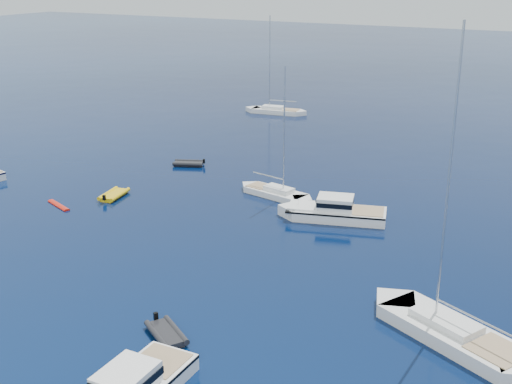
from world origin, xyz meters
TOP-DOWN VIEW (x-y plane):
  - ground at (0.00, 0.00)m, footprint 400.00×400.00m
  - motor_cruiser_centre at (2.13, 24.18)m, footprint 9.99×5.40m
  - sailboat_mid_r at (15.01, 9.76)m, footprint 12.33×8.38m
  - sailboat_centre at (-4.50, 27.09)m, footprint 8.59×3.87m
  - sailboat_far_l at (-20.27, 58.84)m, footprint 9.63×3.75m
  - tender_yellow at (-17.24, 20.04)m, footprint 2.48×3.69m
  - tender_grey_near at (0.79, 2.56)m, footprint 3.75×3.34m
  - tender_grey_far at (-16.84, 31.56)m, footprint 3.70×2.91m
  - kayak_orange at (-19.96, 15.94)m, footprint 3.25×1.73m

SIDE VIEW (x-z plane):
  - ground at x=0.00m, z-range 0.00..0.00m
  - motor_cruiser_centre at x=2.13m, z-range -1.25..1.25m
  - sailboat_mid_r at x=15.01m, z-range -8.98..8.98m
  - sailboat_centre at x=-4.50m, z-range -6.12..6.12m
  - sailboat_far_l at x=-20.27m, z-range -6.90..6.90m
  - tender_yellow at x=-17.24m, z-range -0.47..0.47m
  - tender_grey_near at x=0.79m, z-range -0.47..0.47m
  - tender_grey_far at x=-16.84m, z-range -0.47..0.47m
  - kayak_orange at x=-19.96m, z-range -0.15..0.15m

